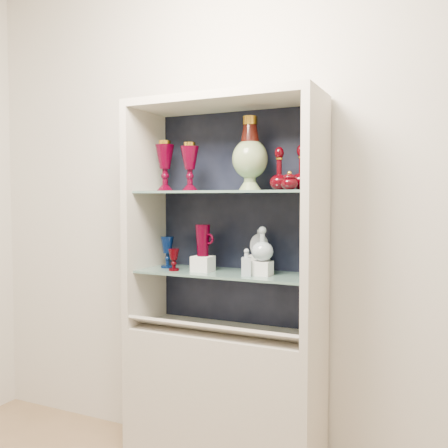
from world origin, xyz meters
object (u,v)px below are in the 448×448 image
at_px(ruby_goblet_small, 174,260).
at_px(clear_round_decanter, 262,245).
at_px(pedestal_lamp_left, 165,166).
at_px(lidded_bowl, 289,180).
at_px(ruby_decanter_a, 279,166).
at_px(clear_square_bottle, 246,262).
at_px(flat_flask, 259,242).
at_px(pedestal_lamp_right, 190,167).
at_px(cobalt_goblet, 167,252).
at_px(ruby_goblet_tall, 203,252).
at_px(ruby_pitcher, 203,240).
at_px(enamel_urn, 250,154).
at_px(ruby_decanter_b, 302,166).
at_px(cameo_medallion, 310,242).

relative_size(ruby_goblet_small, clear_round_decanter, 0.70).
height_order(pedestal_lamp_left, lidded_bowl, pedestal_lamp_left).
xyz_separation_m(ruby_decanter_a, clear_square_bottle, (-0.14, -0.08, -0.47)).
bearing_deg(flat_flask, ruby_goblet_small, 177.68).
xyz_separation_m(pedestal_lamp_right, clear_square_bottle, (0.33, -0.03, -0.48)).
bearing_deg(clear_square_bottle, ruby_goblet_small, 179.31).
xyz_separation_m(lidded_bowl, clear_round_decanter, (-0.16, 0.06, -0.31)).
distance_m(cobalt_goblet, ruby_goblet_tall, 0.20).
bearing_deg(ruby_pitcher, ruby_goblet_tall, 125.36).
height_order(pedestal_lamp_left, ruby_pitcher, pedestal_lamp_left).
relative_size(enamel_urn, ruby_decanter_b, 1.59).
bearing_deg(ruby_decanter_b, enamel_urn, 179.43).
bearing_deg(enamel_urn, cobalt_goblet, -179.81).
distance_m(ruby_decanter_a, ruby_decanter_b, 0.11).
relative_size(ruby_decanter_a, flat_flask, 1.77).
bearing_deg(ruby_goblet_small, ruby_pitcher, 15.71).
bearing_deg(clear_round_decanter, pedestal_lamp_right, -175.97).
bearing_deg(pedestal_lamp_left, enamel_urn, 1.33).
distance_m(flat_flask, clear_round_decanter, 0.11).
height_order(enamel_urn, cobalt_goblet, enamel_urn).
relative_size(lidded_bowl, clear_round_decanter, 0.56).
distance_m(clear_square_bottle, clear_round_decanter, 0.12).
bearing_deg(pedestal_lamp_left, ruby_goblet_small, -37.56).
distance_m(pedestal_lamp_left, cameo_medallion, 0.89).
bearing_deg(ruby_pitcher, cobalt_goblet, 179.53).
bearing_deg(cameo_medallion, enamel_urn, -166.19).
xyz_separation_m(pedestal_lamp_left, clear_round_decanter, (0.58, -0.03, -0.41)).
height_order(pedestal_lamp_left, pedestal_lamp_right, pedestal_lamp_left).
distance_m(cobalt_goblet, ruby_goblet_small, 0.13).
xyz_separation_m(enamel_urn, cobalt_goblet, (-0.49, -0.00, -0.52)).
xyz_separation_m(pedestal_lamp_left, lidded_bowl, (0.73, -0.08, -0.09)).
bearing_deg(clear_square_bottle, ruby_decanter_a, 28.57).
bearing_deg(clear_square_bottle, enamel_urn, 102.20).
bearing_deg(ruby_goblet_small, pedestal_lamp_left, 142.44).
bearing_deg(cameo_medallion, clear_round_decanter, -156.25).
height_order(pedestal_lamp_right, ruby_decanter_b, pedestal_lamp_right).
distance_m(pedestal_lamp_left, ruby_pitcher, 0.47).
xyz_separation_m(lidded_bowl, ruby_goblet_small, (-0.63, 0.01, -0.41)).
bearing_deg(ruby_goblet_small, clear_square_bottle, -0.69).
bearing_deg(ruby_decanter_a, clear_square_bottle, -151.43).
relative_size(ruby_decanter_b, cobalt_goblet, 1.36).
distance_m(lidded_bowl, cameo_medallion, 0.32).
bearing_deg(pedestal_lamp_left, cobalt_goblet, 60.88).
bearing_deg(clear_round_decanter, ruby_decanter_b, 10.29).
distance_m(ruby_decanter_b, lidded_bowl, 0.12).
bearing_deg(lidded_bowl, ruby_pitcher, 174.31).
bearing_deg(ruby_pitcher, ruby_goblet_small, -154.73).
distance_m(pedestal_lamp_right, ruby_decanter_a, 0.47).
height_order(enamel_urn, lidded_bowl, enamel_urn).
relative_size(enamel_urn, clear_round_decanter, 2.27).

